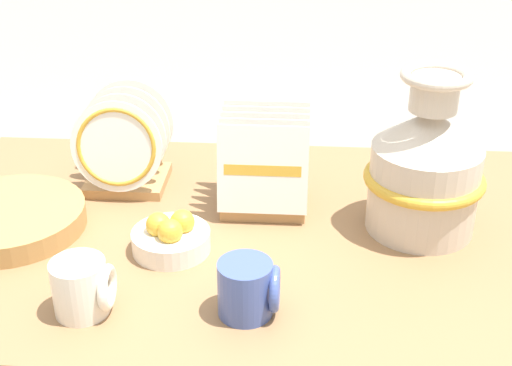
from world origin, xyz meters
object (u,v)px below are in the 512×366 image
(ceramic_vase, at_px, (425,167))
(dish_rack_round_plates, at_px, (124,150))
(mug_cobalt_glaze, at_px, (250,289))
(dish_rack_square_plates, at_px, (264,171))
(fruit_bowl, at_px, (171,237))
(wicker_charger_stack, at_px, (9,218))
(mug_cream_glaze, at_px, (83,287))

(ceramic_vase, relative_size, dish_rack_round_plates, 1.50)
(mug_cobalt_glaze, bearing_deg, dish_rack_square_plates, 89.67)
(dish_rack_square_plates, xyz_separation_m, fruit_bowl, (-0.17, -0.19, -0.05))
(mug_cobalt_glaze, bearing_deg, wicker_charger_stack, 154.58)
(mug_cobalt_glaze, xyz_separation_m, mug_cream_glaze, (-0.28, -0.02, 0.00))
(mug_cobalt_glaze, bearing_deg, mug_cream_glaze, -176.87)
(dish_rack_round_plates, height_order, mug_cobalt_glaze, dish_rack_round_plates)
(dish_rack_square_plates, relative_size, wicker_charger_stack, 0.68)
(mug_cobalt_glaze, distance_m, fruit_bowl, 0.25)
(dish_rack_square_plates, bearing_deg, wicker_charger_stack, -165.52)
(ceramic_vase, bearing_deg, dish_rack_square_plates, 167.48)
(ceramic_vase, height_order, dish_rack_square_plates, ceramic_vase)
(dish_rack_round_plates, bearing_deg, mug_cream_glaze, -85.77)
(wicker_charger_stack, xyz_separation_m, mug_cobalt_glaze, (0.51, -0.24, 0.03))
(mug_cream_glaze, relative_size, fruit_bowl, 0.67)
(fruit_bowl, bearing_deg, mug_cobalt_glaze, -47.69)
(mug_cream_glaze, bearing_deg, dish_rack_square_plates, 54.14)
(ceramic_vase, xyz_separation_m, mug_cream_glaze, (-0.60, -0.32, -0.09))
(wicker_charger_stack, xyz_separation_m, mug_cream_glaze, (0.23, -0.26, 0.03))
(mug_cream_glaze, distance_m, fruit_bowl, 0.23)
(dish_rack_round_plates, distance_m, mug_cream_glaze, 0.46)
(dish_rack_round_plates, bearing_deg, fruit_bowl, -60.11)
(dish_rack_round_plates, relative_size, wicker_charger_stack, 0.72)
(dish_rack_round_plates, bearing_deg, ceramic_vase, -11.95)
(mug_cream_glaze, bearing_deg, fruit_bowl, 60.35)
(wicker_charger_stack, bearing_deg, mug_cobalt_glaze, -25.42)
(dish_rack_square_plates, distance_m, wicker_charger_stack, 0.53)
(dish_rack_round_plates, height_order, mug_cream_glaze, dish_rack_round_plates)
(wicker_charger_stack, bearing_deg, dish_rack_square_plates, 14.48)
(mug_cobalt_glaze, relative_size, mug_cream_glaze, 1.00)
(mug_cream_glaze, bearing_deg, ceramic_vase, 27.88)
(fruit_bowl, bearing_deg, dish_rack_round_plates, 119.89)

